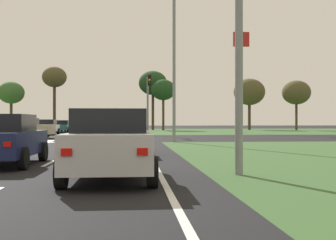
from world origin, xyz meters
TOP-DOWN VIEW (x-y plane):
  - ground_plane at (0.00, 30.00)m, footprint 200.00×200.00m
  - grass_verge_far_right at (25.50, 54.50)m, footprint 35.00×35.00m
  - median_island_far at (0.00, 55.00)m, footprint 1.20×36.00m
  - lane_dash_second at (3.50, 9.53)m, footprint 0.14×2.00m
  - lane_dash_third at (3.50, 15.53)m, footprint 0.14×2.00m
  - lane_dash_fourth at (3.50, 21.53)m, footprint 0.14×2.00m
  - lane_dash_fifth at (3.50, 27.53)m, footprint 0.14×2.00m
  - edge_line_right at (6.85, 12.00)m, footprint 0.14×24.00m
  - stop_bar_near at (3.80, 23.00)m, footprint 6.40×0.50m
  - crosswalk_bar_fifth at (-1.80, 24.80)m, footprint 0.70×2.80m
  - crosswalk_bar_sixth at (-0.65, 24.80)m, footprint 0.70×2.80m
  - crosswalk_bar_seventh at (0.50, 24.80)m, footprint 0.70×2.80m
  - car_teal_near at (-2.23, 47.44)m, footprint 1.97×4.22m
  - car_navy_second at (2.26, 8.99)m, footprint 1.98×4.19m
  - car_maroon_third at (-2.17, 53.57)m, footprint 2.00×4.46m
  - car_silver_fourth at (5.65, 5.53)m, footprint 2.03×4.18m
  - car_black_fifth at (5.57, 13.19)m, footprint 2.04×4.41m
  - car_beige_sixth at (-2.30, 30.37)m, footprint 4.28×2.01m
  - car_white_eighth at (-2.43, 39.16)m, footprint 2.09×4.19m
  - traffic_signal_far_right at (7.60, 34.93)m, footprint 0.32×4.67m
  - street_lamp_second at (8.86, 22.89)m, footprint 0.69×2.07m
  - pedestrian_at_median at (0.15, 43.64)m, footprint 0.34×0.34m
  - fastfood_pole_sign at (18.22, 42.32)m, footprint 1.80×0.40m
  - treeline_second at (-11.15, 58.14)m, footprint 3.69×3.69m
  - treeline_third at (-5.44, 60.09)m, footprint 3.60×3.60m
  - treeline_fourth at (9.31, 62.18)m, footprint 4.43×4.43m
  - treeline_fifth at (10.74, 59.49)m, footprint 3.68×3.68m
  - treeline_sixth at (24.50, 61.53)m, footprint 4.92×4.92m
  - treeline_seventh at (30.85, 58.25)m, footprint 4.27×4.27m

SIDE VIEW (x-z plane):
  - ground_plane at x=0.00m, z-range 0.00..0.00m
  - grass_verge_far_right at x=25.50m, z-range 0.00..0.01m
  - lane_dash_second at x=3.50m, z-range 0.00..0.01m
  - lane_dash_third at x=3.50m, z-range 0.00..0.01m
  - lane_dash_fourth at x=3.50m, z-range 0.00..0.01m
  - lane_dash_fifth at x=3.50m, z-range 0.00..0.01m
  - edge_line_right at x=6.85m, z-range 0.00..0.01m
  - stop_bar_near at x=3.80m, z-range 0.00..0.01m
  - crosswalk_bar_fifth at x=-1.80m, z-range 0.00..0.01m
  - crosswalk_bar_sixth at x=-0.65m, z-range 0.00..0.01m
  - crosswalk_bar_seventh at x=0.50m, z-range 0.00..0.01m
  - median_island_far at x=0.00m, z-range 0.00..0.14m
  - car_teal_near at x=-2.23m, z-range 0.02..1.49m
  - car_maroon_third at x=-2.17m, z-range 0.02..1.49m
  - car_white_eighth at x=-2.43m, z-range 0.02..1.54m
  - car_navy_second at x=2.26m, z-range 0.01..1.58m
  - car_black_fifth at x=5.57m, z-range 0.02..1.61m
  - car_beige_sixth at x=-2.30m, z-range 0.01..1.62m
  - car_silver_fourth at x=5.65m, z-range 0.01..1.63m
  - pedestrian_at_median at x=0.15m, z-range 0.33..2.08m
  - traffic_signal_far_right at x=7.60m, z-range 1.07..6.73m
  - treeline_second at x=-11.15m, z-range 1.88..8.89m
  - treeline_seventh at x=30.85m, z-range 1.91..9.44m
  - street_lamp_second at x=8.86m, z-range 0.54..10.96m
  - treeline_sixth at x=24.50m, z-range 1.92..9.99m
  - treeline_fifth at x=10.74m, z-range 2.20..9.85m
  - treeline_fourth at x=9.31m, z-range 2.67..11.89m
  - treeline_third at x=-5.44m, z-range 3.06..12.53m
  - fastfood_pole_sign at x=18.22m, z-range 2.61..13.92m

